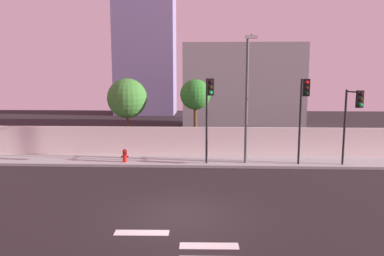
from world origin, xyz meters
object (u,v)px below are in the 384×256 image
object	(u,v)px
street_lamp_curbside	(247,91)
roadside_tree_leftmost	(127,98)
traffic_light_left	(209,103)
traffic_light_right	(353,111)
roadside_tree_midleft	(195,95)
traffic_light_center	(303,103)
fire_hydrant	(125,155)

from	to	relation	value
street_lamp_curbside	roadside_tree_leftmost	size ratio (longest dim) A/B	1.43
traffic_light_left	traffic_light_right	xyz separation A→B (m)	(7.70, -0.19, -0.40)
roadside_tree_leftmost	roadside_tree_midleft	world-z (taller)	roadside_tree_leftmost
traffic_light_center	roadside_tree_midleft	size ratio (longest dim) A/B	0.98
traffic_light_right	roadside_tree_midleft	size ratio (longest dim) A/B	0.86
traffic_light_left	street_lamp_curbside	distance (m)	2.27
traffic_light_left	fire_hydrant	size ratio (longest dim) A/B	6.35
roadside_tree_midleft	traffic_light_left	bearing A→B (deg)	-76.96
traffic_light_left	roadside_tree_midleft	size ratio (longest dim) A/B	0.98
street_lamp_curbside	roadside_tree_leftmost	bearing A→B (deg)	156.69
fire_hydrant	roadside_tree_midleft	bearing A→B (deg)	37.77
traffic_light_left	traffic_light_center	xyz separation A→B (m)	(5.08, -0.12, -0.00)
traffic_light_left	roadside_tree_leftmost	bearing A→B (deg)	145.40
traffic_light_left	street_lamp_curbside	xyz separation A→B (m)	(2.13, 0.45, 0.64)
traffic_light_right	street_lamp_curbside	xyz separation A→B (m)	(-5.58, 0.63, 1.04)
traffic_light_center	street_lamp_curbside	distance (m)	3.07
traffic_light_center	traffic_light_right	xyz separation A→B (m)	(2.62, -0.07, -0.40)
traffic_light_left	street_lamp_curbside	size ratio (longest dim) A/B	0.68
traffic_light_right	street_lamp_curbside	bearing A→B (deg)	173.53
roadside_tree_leftmost	roadside_tree_midleft	xyz separation A→B (m)	(4.43, 0.00, 0.21)
traffic_light_left	fire_hydrant	distance (m)	5.75
traffic_light_center	traffic_light_right	bearing A→B (deg)	-1.48
traffic_light_center	roadside_tree_midleft	world-z (taller)	traffic_light_center
traffic_light_right	roadside_tree_leftmost	world-z (taller)	roadside_tree_leftmost
traffic_light_center	street_lamp_curbside	size ratio (longest dim) A/B	0.68
traffic_light_center	traffic_light_left	bearing A→B (deg)	178.68
traffic_light_right	roadside_tree_midleft	world-z (taller)	roadside_tree_midleft
roadside_tree_midleft	fire_hydrant	bearing A→B (deg)	-142.23
traffic_light_left	roadside_tree_leftmost	size ratio (longest dim) A/B	0.97
traffic_light_center	fire_hydrant	bearing A→B (deg)	176.13
traffic_light_center	fire_hydrant	xyz separation A→B (m)	(-9.90, 0.67, -3.08)
traffic_light_center	roadside_tree_leftmost	size ratio (longest dim) A/B	0.97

